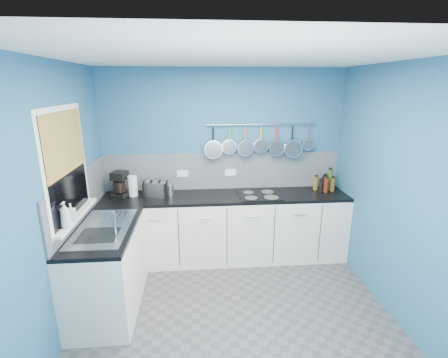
{
  "coord_description": "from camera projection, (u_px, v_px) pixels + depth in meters",
  "views": [
    {
      "loc": [
        -0.34,
        -2.76,
        2.28
      ],
      "look_at": [
        -0.05,
        0.75,
        1.25
      ],
      "focal_mm": 25.91,
      "sensor_mm": 36.0,
      "label": 1
    }
  ],
  "objects": [
    {
      "name": "soap_bottle_b",
      "position": [
        71.0,
        213.0,
        3.01
      ],
      "size": [
        0.1,
        0.1,
        0.17
      ],
      "primitive_type": "imported",
      "rotation": [
        0.0,
        0.0,
        0.27
      ],
      "color": "white",
      "rests_on": "window_sill"
    },
    {
      "name": "backsplash_back",
      "position": [
        223.0,
        171.0,
        4.41
      ],
      "size": [
        3.2,
        0.02,
        0.5
      ],
      "primitive_type": "cube",
      "color": "gray",
      "rests_on": "wall_back"
    },
    {
      "name": "pan_1",
      "position": [
        229.0,
        140.0,
        4.25
      ],
      "size": [
        0.19,
        0.06,
        0.38
      ],
      "primitive_type": null,
      "color": "silver",
      "rests_on": "pot_rail"
    },
    {
      "name": "window_glass",
      "position": [
        67.0,
        165.0,
        3.04
      ],
      "size": [
        0.01,
        0.9,
        1.0
      ],
      "primitive_type": "cube",
      "color": "black",
      "rests_on": "wall_left"
    },
    {
      "name": "paper_towel",
      "position": [
        133.0,
        186.0,
        4.14
      ],
      "size": [
        0.14,
        0.14,
        0.26
      ],
      "primitive_type": "cylinder",
      "rotation": [
        0.0,
        0.0,
        -0.24
      ],
      "color": "white",
      "rests_on": "worktop_back"
    },
    {
      "name": "cabinet_run_left",
      "position": [
        108.0,
        269.0,
        3.37
      ],
      "size": [
        0.6,
        1.2,
        0.86
      ],
      "primitive_type": "cube",
      "color": "silver",
      "rests_on": "ground"
    },
    {
      "name": "worktop_left",
      "position": [
        104.0,
        230.0,
        3.24
      ],
      "size": [
        0.6,
        1.2,
        0.04
      ],
      "primitive_type": "cube",
      "color": "black",
      "rests_on": "cabinet_run_left"
    },
    {
      "name": "condiment_5",
      "position": [
        321.0,
        186.0,
        4.29
      ],
      "size": [
        0.05,
        0.05,
        0.17
      ],
      "primitive_type": "cylinder",
      "color": "black",
      "rests_on": "worktop_back"
    },
    {
      "name": "condiment_2",
      "position": [
        316.0,
        183.0,
        4.4
      ],
      "size": [
        0.06,
        0.06,
        0.19
      ],
      "primitive_type": "cylinder",
      "color": "brown",
      "rests_on": "worktop_back"
    },
    {
      "name": "canister",
      "position": [
        170.0,
        190.0,
        4.19
      ],
      "size": [
        0.11,
        0.11,
        0.14
      ],
      "primitive_type": "cylinder",
      "rotation": [
        0.0,
        0.0,
        -0.13
      ],
      "color": "silver",
      "rests_on": "worktop_back"
    },
    {
      "name": "cabinet_run_back",
      "position": [
        225.0,
        228.0,
        4.34
      ],
      "size": [
        3.2,
        0.6,
        0.86
      ],
      "primitive_type": "cube",
      "color": "silver",
      "rests_on": "ground"
    },
    {
      "name": "wall_left",
      "position": [
        54.0,
        207.0,
        2.83
      ],
      "size": [
        0.02,
        3.0,
        2.5
      ],
      "primitive_type": "cube",
      "color": "#275B80",
      "rests_on": "ground"
    },
    {
      "name": "window_frame",
      "position": [
        67.0,
        165.0,
        3.03
      ],
      "size": [
        0.01,
        1.0,
        1.1
      ],
      "primitive_type": "cube",
      "color": "white",
      "rests_on": "wall_left"
    },
    {
      "name": "wall_right",
      "position": [
        403.0,
        197.0,
        3.09
      ],
      "size": [
        0.02,
        3.0,
        2.5
      ],
      "primitive_type": "cube",
      "color": "#275B80",
      "rests_on": "ground"
    },
    {
      "name": "bamboo_blind",
      "position": [
        65.0,
        142.0,
        2.97
      ],
      "size": [
        0.01,
        0.9,
        0.55
      ],
      "primitive_type": "cube",
      "color": "#B79343",
      "rests_on": "wall_left"
    },
    {
      "name": "socket_left",
      "position": [
        183.0,
        173.0,
        4.36
      ],
      "size": [
        0.15,
        0.01,
        0.09
      ],
      "primitive_type": "cube",
      "color": "white",
      "rests_on": "backsplash_back"
    },
    {
      "name": "coffee_maker",
      "position": [
        120.0,
        185.0,
        4.1
      ],
      "size": [
        0.24,
        0.25,
        0.33
      ],
      "primitive_type": null,
      "rotation": [
        0.0,
        0.0,
        -0.31
      ],
      "color": "black",
      "rests_on": "worktop_back"
    },
    {
      "name": "wall_front",
      "position": [
        275.0,
        313.0,
        1.51
      ],
      "size": [
        3.2,
        0.02,
        2.5
      ],
      "primitive_type": "cube",
      "color": "#275B80",
      "rests_on": "ground"
    },
    {
      "name": "sink_unit",
      "position": [
        104.0,
        227.0,
        3.24
      ],
      "size": [
        0.5,
        0.95,
        0.01
      ],
      "primitive_type": "cube",
      "color": "silver",
      "rests_on": "worktop_left"
    },
    {
      "name": "condiment_1",
      "position": [
        325.0,
        183.0,
        4.4
      ],
      "size": [
        0.07,
        0.07,
        0.2
      ],
      "primitive_type": "cylinder",
      "color": "black",
      "rests_on": "worktop_back"
    },
    {
      "name": "pan_6",
      "position": [
        308.0,
        137.0,
        4.33
      ],
      "size": [
        0.16,
        0.07,
        0.35
      ],
      "primitive_type": null,
      "color": "silver",
      "rests_on": "pot_rail"
    },
    {
      "name": "pan_5",
      "position": [
        292.0,
        141.0,
        4.32
      ],
      "size": [
        0.25,
        0.11,
        0.44
      ],
      "primitive_type": null,
      "color": "silver",
      "rests_on": "pot_rail"
    },
    {
      "name": "toaster",
      "position": [
        156.0,
        189.0,
        4.15
      ],
      "size": [
        0.33,
        0.26,
        0.19
      ],
      "primitive_type": "cube",
      "rotation": [
        0.0,
        0.0,
        -0.35
      ],
      "color": "silver",
      "rests_on": "worktop_back"
    },
    {
      "name": "mixer_tap",
      "position": [
        114.0,
        223.0,
        3.04
      ],
      "size": [
        0.12,
        0.08,
        0.26
      ],
      "primitive_type": null,
      "color": "silver",
      "rests_on": "worktop_left"
    },
    {
      "name": "pan_2",
      "position": [
        245.0,
        140.0,
        4.27
      ],
      "size": [
        0.22,
        0.09,
        0.41
      ],
      "primitive_type": null,
      "color": "silver",
      "rests_on": "pot_rail"
    },
    {
      "name": "wall_back",
      "position": [
        223.0,
        163.0,
        4.4
      ],
      "size": [
        3.2,
        0.02,
        2.5
      ],
      "primitive_type": "cube",
      "color": "#275B80",
      "rests_on": "ground"
    },
    {
      "name": "socket_right",
      "position": [
        231.0,
        172.0,
        4.41
      ],
      "size": [
        0.15,
        0.01,
        0.09
      ],
      "primitive_type": "cube",
      "color": "white",
      "rests_on": "backsplash_back"
    },
    {
      "name": "worktop_back",
      "position": [
        225.0,
        197.0,
        4.21
      ],
      "size": [
        3.2,
        0.6,
        0.04
      ],
      "primitive_type": "cube",
      "color": "black",
      "rests_on": "cabinet_run_back"
    },
    {
      "name": "hob",
      "position": [
        260.0,
        195.0,
        4.18
      ],
      "size": [
        0.53,
        0.47,
        0.01
      ],
      "primitive_type": "cube",
      "color": "black",
      "rests_on": "worktop_back"
    },
    {
      "name": "pan_3",
      "position": [
        261.0,
        139.0,
        4.28
      ],
      "size": [
        0.19,
        0.06,
        0.38
      ],
      "primitive_type": null,
      "color": "silver",
      "rests_on": "pot_rail"
    },
    {
      "name": "condiment_0",
      "position": [
        330.0,
        180.0,
        4.39
      ],
      "size": [
        0.06,
        0.06,
        0.28
      ],
      "primitive_type": "cylinder",
      "color": "#265919",
      "rests_on": "worktop_back"
    },
    {
      "name": "pot_rail",
      "position": [
        261.0,
        124.0,
        4.24
      ],
      "size": [
        1.45,
        0.02,
        0.02
      ],
      "primitive_type": "cylinder",
      "rotation": [
        0.0,
        1.57,
        0.0
      ],
      "color": "silver",
      "rests_on": "wall_back"
    },
    {
      "name": "pan_0",
      "position": [
        213.0,
        142.0,
        4.24
      ],
      "size": [
        0.25,
        0.09,
        0.44
      ],
      "primitive_type": null,
      "color": "silver",
      "rests_on": "pot_rail"
    },
    {
      "name": "floor",
      "position": [
        235.0,
        317.0,
        3.31
      ],
      "size": [
        3.2,
        3.0,
        0.02
      ],
      "primitive_type": "cube",
      "color": "#47474C",
      "rests_on": "ground"
    },
    {
      "name": "ceiling",
      "position": [
        238.0,
        55.0,
        2.61
      ],
      "size": [
        3.2,
        3.0,
        0.02
      ],
      "primitive_type": "cube",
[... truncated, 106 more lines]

